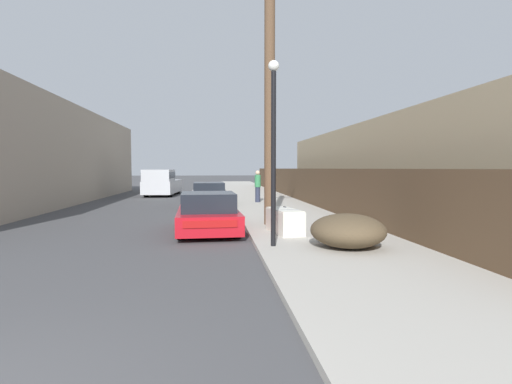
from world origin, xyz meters
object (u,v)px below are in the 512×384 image
brush_pile (348,231)px  parked_sports_car_red (208,214)px  street_lamp (274,139)px  pedestrian (258,186)px  discarded_fridge (285,221)px  utility_pole (270,85)px  car_parked_mid (209,195)px  pickup_truck (162,183)px

brush_pile → parked_sports_car_red: bearing=135.2°
street_lamp → pedestrian: size_ratio=2.51×
street_lamp → parked_sports_car_red: bearing=118.5°
discarded_fridge → brush_pile: size_ratio=0.92×
brush_pile → pedestrian: (-0.74, 12.92, 0.51)m
utility_pole → brush_pile: 6.03m
discarded_fridge → car_parked_mid: bearing=94.3°
car_parked_mid → pickup_truck: bearing=110.5°
parked_sports_car_red → utility_pole: bearing=17.7°
discarded_fridge → pedestrian: size_ratio=0.98×
parked_sports_car_red → pickup_truck: pickup_truck is taller
discarded_fridge → pickup_truck: bearing=98.5°
utility_pole → pickup_truck: bearing=109.0°
utility_pole → street_lamp: 4.28m
parked_sports_car_red → pedestrian: pedestrian is taller
utility_pole → brush_pile: bearing=-72.2°
utility_pole → street_lamp: size_ratio=2.05×
brush_pile → street_lamp: bearing=168.3°
brush_pile → utility_pole: bearing=107.8°
discarded_fridge → parked_sports_car_red: (-2.24, 1.08, 0.11)m
pedestrian → parked_sports_car_red: bearing=-105.3°
parked_sports_car_red → utility_pole: 4.71m
car_parked_mid → utility_pole: utility_pole is taller
car_parked_mid → pickup_truck: size_ratio=0.70×
discarded_fridge → brush_pile: bearing=-72.9°
parked_sports_car_red → brush_pile: parked_sports_car_red is taller
street_lamp → brush_pile: street_lamp is taller
pickup_truck → pedestrian: 9.82m
car_parked_mid → street_lamp: 11.79m
pickup_truck → pedestrian: bearing=132.8°
pickup_truck → pedestrian: (6.23, -7.59, 0.08)m
parked_sports_car_red → street_lamp: 4.01m
street_lamp → pedestrian: (1.00, 12.56, -1.68)m
car_parked_mid → brush_pile: (3.44, -11.84, -0.08)m
street_lamp → pedestrian: 12.71m
pickup_truck → street_lamp: size_ratio=1.32×
pedestrian → street_lamp: bearing=-94.5°
parked_sports_car_red → utility_pole: size_ratio=0.45×
parked_sports_car_red → brush_pile: size_ratio=2.18×
parked_sports_car_red → street_lamp: street_lamp is taller
pedestrian → car_parked_mid: bearing=-158.0°
pickup_truck → street_lamp: street_lamp is taller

